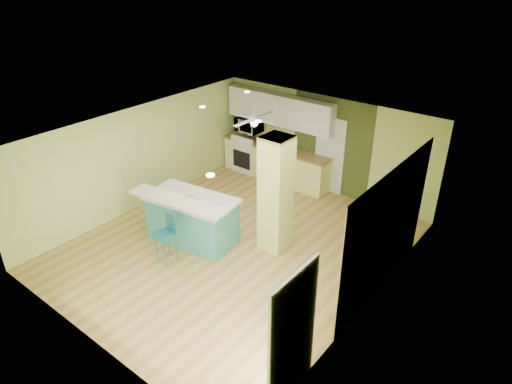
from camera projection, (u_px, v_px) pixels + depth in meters
floor at (237, 246)px, 9.80m from camera, size 6.00×7.00×0.01m
ceiling at (234, 136)px, 8.63m from camera, size 6.00×7.00×0.01m
wall_back at (324, 144)px, 11.65m from camera, size 6.00×0.01×2.50m
wall_front at (82, 281)px, 6.78m from camera, size 6.00×0.01×2.50m
wall_left at (140, 158)px, 10.86m from camera, size 0.01×7.00×2.50m
wall_right at (373, 247)px, 7.57m from camera, size 0.01×7.00×2.50m
wood_panel at (387, 231)px, 8.00m from camera, size 0.02×3.40×2.50m
olive_accent at (331, 146)px, 11.53m from camera, size 2.20×0.02×2.50m
interior_door at (330, 155)px, 11.63m from camera, size 0.82×0.05×2.00m
french_door at (293, 336)px, 6.09m from camera, size 0.04×1.08×2.10m
column at (276, 195)px, 9.21m from camera, size 0.55×0.55×2.50m
kitchen_run at (276, 163)px, 12.52m from camera, size 3.25×0.63×0.94m
stove at (249, 155)px, 13.04m from camera, size 0.76×0.66×1.08m
upper_cabinets at (279, 109)px, 11.91m from camera, size 3.20×0.34×0.80m
microwave at (249, 125)px, 12.63m from camera, size 0.70×0.48×0.39m
ceiling_fan at (254, 119)px, 10.83m from camera, size 1.41×1.41×0.61m
pendant_lamp at (377, 191)px, 7.99m from camera, size 0.14×0.14×0.69m
wall_decor at (393, 212)px, 8.01m from camera, size 0.03×0.90×0.70m
peninsula at (192, 218)px, 9.75m from camera, size 2.27×1.45×1.19m
bar_stool at (168, 230)px, 9.03m from camera, size 0.40×0.40×1.06m
side_counter at (373, 256)px, 8.72m from camera, size 0.58×1.36×0.87m
fruit_bowl at (285, 149)px, 12.06m from camera, size 0.29×0.29×0.07m
canister at (190, 196)px, 9.45m from camera, size 0.13×0.13×0.16m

